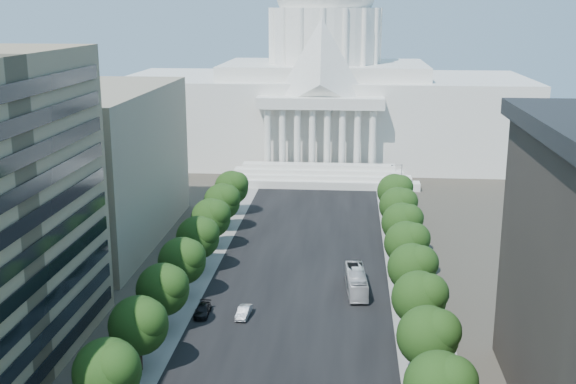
# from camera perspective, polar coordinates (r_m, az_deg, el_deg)

# --- Properties ---
(road_asphalt) EXTENTS (30.00, 260.00, 0.01)m
(road_asphalt) POSITION_cam_1_polar(r_m,az_deg,el_deg) (131.99, 1.18, -5.57)
(road_asphalt) COLOR black
(road_asphalt) RESTS_ON ground
(sidewalk_left) EXTENTS (8.00, 260.00, 0.02)m
(sidewalk_left) POSITION_cam_1_polar(r_m,az_deg,el_deg) (134.50, -6.95, -5.29)
(sidewalk_left) COLOR gray
(sidewalk_left) RESTS_ON ground
(sidewalk_right) EXTENTS (8.00, 260.00, 0.02)m
(sidewalk_right) POSITION_cam_1_polar(r_m,az_deg,el_deg) (132.20, 9.47, -5.74)
(sidewalk_right) COLOR gray
(sidewalk_right) RESTS_ON ground
(capitol) EXTENTS (120.00, 56.00, 73.00)m
(capitol) POSITION_cam_1_polar(r_m,az_deg,el_deg) (220.29, 2.88, 7.83)
(capitol) COLOR white
(capitol) RESTS_ON ground
(office_block_left_far) EXTENTS (38.00, 52.00, 30.00)m
(office_block_left_far) POSITION_cam_1_polar(r_m,az_deg,el_deg) (148.17, -17.38, 2.02)
(office_block_left_far) COLOR gray
(office_block_left_far) RESTS_ON ground
(tree_l_c) EXTENTS (7.79, 7.60, 9.97)m
(tree_l_c) POSITION_cam_1_polar(r_m,az_deg,el_deg) (83.64, -13.94, -13.53)
(tree_l_c) COLOR #33261C
(tree_l_c) RESTS_ON ground
(tree_l_d) EXTENTS (7.79, 7.60, 9.97)m
(tree_l_d) POSITION_cam_1_polar(r_m,az_deg,el_deg) (93.86, -11.58, -10.18)
(tree_l_d) COLOR #33261C
(tree_l_d) RESTS_ON ground
(tree_l_e) EXTENTS (7.79, 7.60, 9.97)m
(tree_l_e) POSITION_cam_1_polar(r_m,az_deg,el_deg) (104.47, -9.73, -7.50)
(tree_l_e) COLOR #33261C
(tree_l_e) RESTS_ON ground
(tree_l_f) EXTENTS (7.79, 7.60, 9.97)m
(tree_l_f) POSITION_cam_1_polar(r_m,az_deg,el_deg) (115.35, -8.24, -5.31)
(tree_l_f) COLOR #33261C
(tree_l_f) RESTS_ON ground
(tree_l_g) EXTENTS (7.79, 7.60, 9.97)m
(tree_l_g) POSITION_cam_1_polar(r_m,az_deg,el_deg) (126.43, -7.02, -3.49)
(tree_l_g) COLOR #33261C
(tree_l_g) RESTS_ON ground
(tree_l_h) EXTENTS (7.79, 7.60, 9.97)m
(tree_l_h) POSITION_cam_1_polar(r_m,az_deg,el_deg) (137.67, -6.00, -1.97)
(tree_l_h) COLOR #33261C
(tree_l_h) RESTS_ON ground
(tree_l_i) EXTENTS (7.79, 7.60, 9.97)m
(tree_l_i) POSITION_cam_1_polar(r_m,az_deg,el_deg) (149.02, -5.13, -0.68)
(tree_l_i) COLOR #33261C
(tree_l_i) RESTS_ON ground
(tree_l_j) EXTENTS (7.79, 7.60, 9.97)m
(tree_l_j) POSITION_cam_1_polar(r_m,az_deg,el_deg) (160.47, -4.39, 0.42)
(tree_l_j) COLOR #33261C
(tree_l_j) RESTS_ON ground
(tree_r_d) EXTENTS (7.79, 7.60, 9.97)m
(tree_r_d) POSITION_cam_1_polar(r_m,az_deg,el_deg) (90.85, 11.20, -11.02)
(tree_r_d) COLOR #33261C
(tree_r_d) RESTS_ON ground
(tree_r_e) EXTENTS (7.79, 7.60, 9.97)m
(tree_r_e) POSITION_cam_1_polar(r_m,az_deg,el_deg) (101.77, 10.50, -8.14)
(tree_r_e) COLOR #33261C
(tree_r_e) RESTS_ON ground
(tree_r_f) EXTENTS (7.79, 7.60, 9.97)m
(tree_r_f) POSITION_cam_1_polar(r_m,az_deg,el_deg) (112.91, 9.95, -5.82)
(tree_r_f) COLOR #33261C
(tree_r_f) RESTS_ON ground
(tree_r_g) EXTENTS (7.79, 7.60, 9.97)m
(tree_r_g) POSITION_cam_1_polar(r_m,az_deg,el_deg) (124.21, 9.50, -3.91)
(tree_r_g) COLOR #33261C
(tree_r_g) RESTS_ON ground
(tree_r_h) EXTENTS (7.79, 7.60, 9.97)m
(tree_r_h) POSITION_cam_1_polar(r_m,az_deg,el_deg) (135.63, 9.12, -2.33)
(tree_r_h) COLOR #33261C
(tree_r_h) RESTS_ON ground
(tree_r_i) EXTENTS (7.79, 7.60, 9.97)m
(tree_r_i) POSITION_cam_1_polar(r_m,az_deg,el_deg) (147.14, 8.81, -0.99)
(tree_r_i) COLOR #33261C
(tree_r_i) RESTS_ON ground
(tree_r_j) EXTENTS (7.79, 7.60, 9.97)m
(tree_r_j) POSITION_cam_1_polar(r_m,az_deg,el_deg) (158.73, 8.54, 0.15)
(tree_r_j) COLOR #33261C
(tree_r_j) RESTS_ON ground
(streetlight_c) EXTENTS (2.61, 0.44, 9.00)m
(streetlight_c) POSITION_cam_1_polar(r_m,az_deg,el_deg) (102.36, 11.36, -8.43)
(streetlight_c) COLOR gray
(streetlight_c) RESTS_ON ground
(streetlight_d) EXTENTS (2.61, 0.44, 9.00)m
(streetlight_d) POSITION_cam_1_polar(r_m,az_deg,el_deg) (125.67, 10.16, -4.03)
(streetlight_d) COLOR gray
(streetlight_d) RESTS_ON ground
(streetlight_e) EXTENTS (2.61, 0.44, 9.00)m
(streetlight_e) POSITION_cam_1_polar(r_m,az_deg,el_deg) (149.53, 9.35, -1.02)
(streetlight_e) COLOR gray
(streetlight_e) RESTS_ON ground
(streetlight_f) EXTENTS (2.61, 0.44, 9.00)m
(streetlight_f) POSITION_cam_1_polar(r_m,az_deg,el_deg) (173.72, 8.76, 1.16)
(streetlight_f) COLOR gray
(streetlight_f) RESTS_ON ground
(car_silver) EXTENTS (2.13, 4.93, 1.58)m
(car_silver) POSITION_cam_1_polar(r_m,az_deg,el_deg) (109.55, -3.51, -9.46)
(car_silver) COLOR #B9BBC1
(car_silver) RESTS_ON ground
(car_dark_b) EXTENTS (2.17, 5.19, 1.50)m
(car_dark_b) POSITION_cam_1_polar(r_m,az_deg,el_deg) (110.77, -6.76, -9.28)
(car_dark_b) COLOR black
(car_dark_b) RESTS_ON ground
(city_bus) EXTENTS (3.85, 12.71, 3.49)m
(city_bus) POSITION_cam_1_polar(r_m,az_deg,el_deg) (118.86, 5.41, -7.04)
(city_bus) COLOR silver
(city_bus) RESTS_ON ground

